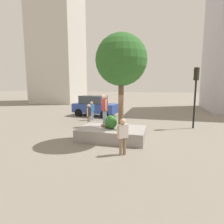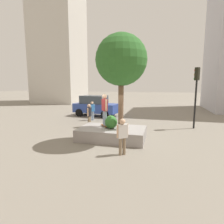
# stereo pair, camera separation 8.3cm
# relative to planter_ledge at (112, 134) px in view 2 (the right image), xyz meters

# --- Properties ---
(ground_plane) EXTENTS (120.00, 120.00, 0.00)m
(ground_plane) POSITION_rel_planter_ledge_xyz_m (0.12, 0.21, -0.32)
(ground_plane) COLOR gray
(planter_ledge) EXTENTS (3.66, 2.26, 0.65)m
(planter_ledge) POSITION_rel_planter_ledge_xyz_m (0.00, 0.00, 0.00)
(planter_ledge) COLOR gray
(planter_ledge) RESTS_ON ground
(plaza_tree) EXTENTS (2.64, 2.64, 4.96)m
(plaza_tree) POSITION_rel_planter_ledge_xyz_m (0.55, -0.26, 3.94)
(plaza_tree) COLOR brown
(plaza_tree) RESTS_ON planter_ledge
(boxwood_shrub) EXTENTS (0.68, 0.68, 0.68)m
(boxwood_shrub) POSITION_rel_planter_ledge_xyz_m (-0.02, -0.11, 0.66)
(boxwood_shrub) COLOR #2D6628
(boxwood_shrub) RESTS_ON planter_ledge
(hedge_clump) EXTENTS (0.64, 0.64, 0.64)m
(hedge_clump) POSITION_rel_planter_ledge_xyz_m (-0.15, 0.34, 0.64)
(hedge_clump) COLOR #3D7A33
(hedge_clump) RESTS_ON planter_ledge
(skateboard) EXTENTS (0.65, 0.77, 0.07)m
(skateboard) POSITION_rel_planter_ledge_xyz_m (-0.50, 0.24, 0.38)
(skateboard) COLOR brown
(skateboard) RESTS_ON planter_ledge
(skateboarder) EXTENTS (0.45, 0.51, 1.79)m
(skateboarder) POSITION_rel_planter_ledge_xyz_m (-0.50, 0.24, 1.43)
(skateboarder) COLOR #8C9EB7
(skateboarder) RESTS_ON skateboard
(sedan_parked) EXTENTS (4.42, 2.44, 1.96)m
(sedan_parked) POSITION_rel_planter_ledge_xyz_m (-3.50, 7.03, 0.67)
(sedan_parked) COLOR #2D479E
(sedan_parked) RESTS_ON ground
(traffic_light_corner) EXTENTS (0.37, 0.37, 4.16)m
(traffic_light_corner) POSITION_rel_planter_ledge_xyz_m (4.85, 3.94, 2.53)
(traffic_light_corner) COLOR black
(traffic_light_corner) RESTS_ON ground
(pedestrian_crossing) EXTENTS (0.39, 0.47, 1.60)m
(pedestrian_crossing) POSITION_rel_planter_ledge_xyz_m (-3.02, 4.88, 0.60)
(pedestrian_crossing) COLOR #8C9EB7
(pedestrian_crossing) RESTS_ON ground
(passerby_with_bag) EXTENTS (0.26, 0.56, 1.67)m
(passerby_with_bag) POSITION_rel_planter_ledge_xyz_m (-2.33, 2.47, 0.64)
(passerby_with_bag) COLOR #847056
(passerby_with_bag) RESTS_ON ground
(bystander_watching) EXTENTS (0.45, 0.41, 1.62)m
(bystander_watching) POSITION_rel_planter_ledge_xyz_m (1.03, -2.14, 0.61)
(bystander_watching) COLOR #847056
(bystander_watching) RESTS_ON ground
(office_tower_glass) EXTENTS (7.22, 6.80, 23.87)m
(office_tower_glass) POSITION_rel_planter_ledge_xyz_m (-13.88, 18.66, 11.61)
(office_tower_glass) COLOR beige
(office_tower_glass) RESTS_ON ground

